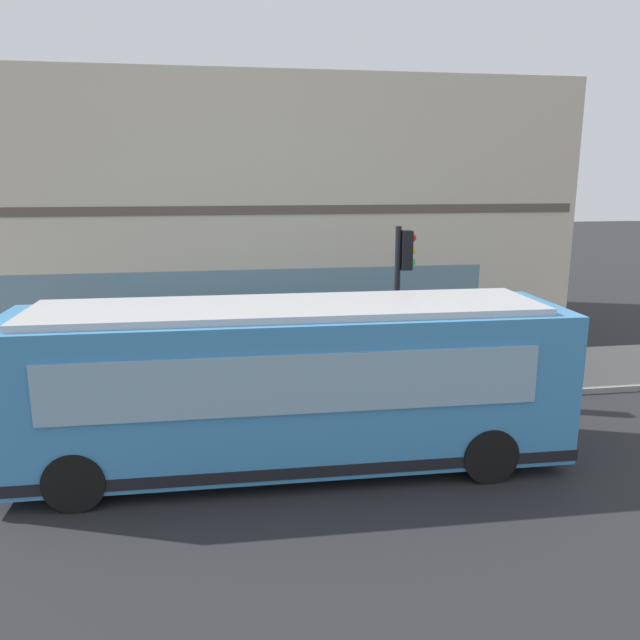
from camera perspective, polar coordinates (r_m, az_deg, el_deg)
ground at (r=12.14m, az=-4.43°, el=-12.94°), size 120.00×120.00×0.00m
sidewalk_curb at (r=16.18m, az=-5.81°, el=-5.95°), size 3.61×40.00×0.15m
building_corner at (r=21.75m, az=-7.15°, el=9.40°), size 9.25×19.00×8.01m
city_bus_nearside at (r=11.54m, az=-2.81°, el=-5.96°), size 2.77×10.09×3.07m
traffic_light_near_corner at (r=14.70m, az=7.48°, el=3.69°), size 0.32×0.49×4.03m
fire_hydrant at (r=17.19m, az=15.24°, el=-3.69°), size 0.35×0.35×0.74m
pedestrian_near_building_entrance at (r=18.70m, az=20.51°, el=-1.05°), size 0.32×0.32×1.57m
pedestrian_walking_along_curb at (r=17.55m, az=4.88°, el=-0.64°), size 0.32×0.32×1.80m
pedestrian_near_hydrant at (r=15.60m, az=-18.58°, el=-3.53°), size 0.32×0.32×1.58m
newspaper_vending_box at (r=15.78m, az=-22.95°, el=-5.41°), size 0.44×0.42×0.90m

